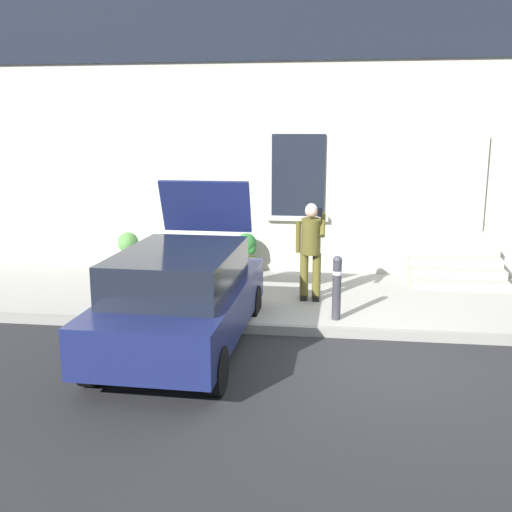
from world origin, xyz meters
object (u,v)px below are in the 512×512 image
hatchback_car_navy (183,296)px  planter_cream (129,251)px  planter_olive (247,252)px  bollard_near_person (337,285)px  person_on_phone (311,246)px

hatchback_car_navy → planter_cream: size_ratio=4.77×
hatchback_car_navy → planter_olive: size_ratio=4.77×
planter_cream → planter_olive: (2.51, 0.21, 0.00)m
bollard_near_person → planter_cream: size_ratio=1.22×
person_on_phone → planter_cream: person_on_phone is taller
hatchback_car_navy → person_on_phone: 2.81m
hatchback_car_navy → person_on_phone: size_ratio=2.34×
planter_cream → planter_olive: size_ratio=1.00×
hatchback_car_navy → planter_cream: (-2.18, 3.84, -0.19)m
hatchback_car_navy → person_on_phone: (1.74, 2.18, 0.35)m
person_on_phone → planter_olive: size_ratio=2.04×
person_on_phone → planter_olive: (-1.41, 1.87, -0.55)m
person_on_phone → planter_cream: bearing=155.1°
hatchback_car_navy → person_on_phone: hatchback_car_navy is taller
hatchback_car_navy → planter_olive: 4.07m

